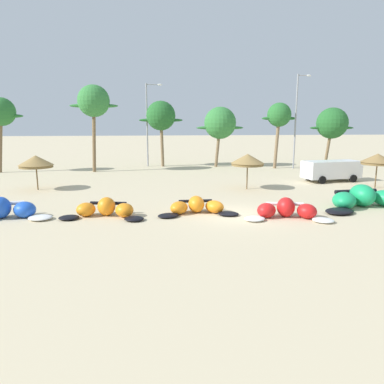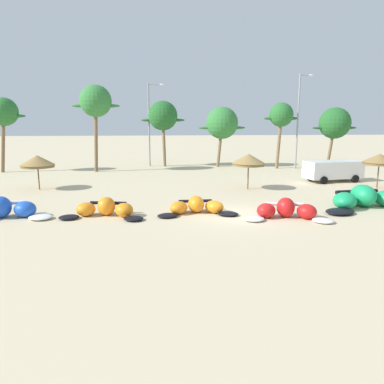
{
  "view_description": "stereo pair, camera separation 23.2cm",
  "coord_description": "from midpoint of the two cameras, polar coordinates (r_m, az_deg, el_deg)",
  "views": [
    {
      "loc": [
        -4.85,
        -19.6,
        5.19
      ],
      "look_at": [
        -2.35,
        2.0,
        1.0
      ],
      "focal_mm": 33.79,
      "sensor_mm": 36.0,
      "label": 1
    },
    {
      "loc": [
        -4.62,
        -19.62,
        5.19
      ],
      "look_at": [
        -2.35,
        2.0,
        1.0
      ],
      "focal_mm": 33.79,
      "sensor_mm": 36.0,
      "label": 2
    }
  ],
  "objects": [
    {
      "name": "palm_center_right",
      "position": [
        42.68,
        14.06,
        11.58
      ],
      "size": [
        4.03,
        2.69,
        7.41
      ],
      "color": "#7F6647",
      "rests_on": "ground"
    },
    {
      "name": "lamppost_west",
      "position": [
        43.73,
        -6.45,
        11.12
      ],
      "size": [
        1.94,
        0.24,
        9.68
      ],
      "color": "gray",
      "rests_on": "ground"
    },
    {
      "name": "kite_far_left",
      "position": [
        22.28,
        -27.77,
        -2.63
      ],
      "size": [
        5.51,
        3.29,
        1.19
      ],
      "color": "white",
      "rests_on": "ground"
    },
    {
      "name": "lamppost_west_center",
      "position": [
        42.94,
        16.66,
        11.2
      ],
      "size": [
        1.61,
        0.24,
        10.44
      ],
      "color": "gray",
      "rests_on": "ground"
    },
    {
      "name": "kite_left_of_center",
      "position": [
        20.97,
        1.05,
        -2.38
      ],
      "size": [
        4.87,
        2.23,
        0.98
      ],
      "color": "black",
      "rests_on": "ground"
    },
    {
      "name": "ground_plane",
      "position": [
        20.83,
        7.36,
        -3.61
      ],
      "size": [
        260.0,
        260.0,
        0.0
      ],
      "primitive_type": "plane",
      "color": "beige"
    },
    {
      "name": "palm_center_left",
      "position": [
        43.15,
        4.91,
        10.75
      ],
      "size": [
        5.6,
        3.74,
        7.02
      ],
      "color": "#7F6647",
      "rests_on": "ground"
    },
    {
      "name": "palm_right_of_gap",
      "position": [
        49.04,
        21.73,
        10.02
      ],
      "size": [
        5.79,
        3.86,
        7.05
      ],
      "color": "brown",
      "rests_on": "ground"
    },
    {
      "name": "palm_left",
      "position": [
        39.91,
        -14.8,
        13.58
      ],
      "size": [
        4.96,
        3.31,
        9.06
      ],
      "color": "brown",
      "rests_on": "ground"
    },
    {
      "name": "kite_center",
      "position": [
        20.58,
        14.97,
        -2.87
      ],
      "size": [
        4.9,
        2.76,
        1.1
      ],
      "color": "white",
      "rests_on": "ground"
    },
    {
      "name": "palm_leftmost",
      "position": [
        42.79,
        -27.47,
        11.04
      ],
      "size": [
        4.38,
        2.92,
        7.75
      ],
      "color": "brown",
      "rests_on": "ground"
    },
    {
      "name": "kite_left",
      "position": [
        20.84,
        -13.26,
        -2.67
      ],
      "size": [
        4.88,
        2.68,
        1.04
      ],
      "color": "black",
      "rests_on": "ground"
    },
    {
      "name": "beach_umbrella_near_palms",
      "position": [
        32.38,
        27.67,
        4.6
      ],
      "size": [
        2.55,
        2.55,
        2.77
      ],
      "color": "brown",
      "rests_on": "ground"
    },
    {
      "name": "beach_umbrella_near_van",
      "position": [
        30.62,
        -23.03,
        4.48
      ],
      "size": [
        2.63,
        2.63,
        2.7
      ],
      "color": "brown",
      "rests_on": "ground"
    },
    {
      "name": "beach_umbrella_middle",
      "position": [
        28.64,
        9.15,
        5.04
      ],
      "size": [
        2.62,
        2.62,
        2.8
      ],
      "color": "brown",
      "rests_on": "ground"
    },
    {
      "name": "parked_van",
      "position": [
        34.48,
        21.4,
        3.33
      ],
      "size": [
        5.28,
        2.76,
        1.84
      ],
      "color": "white",
      "rests_on": "ground"
    },
    {
      "name": "palm_left_of_gap",
      "position": [
        43.51,
        -4.47,
        11.84
      ],
      "size": [
        5.17,
        3.44,
        7.71
      ],
      "color": "#7F6647",
      "rests_on": "ground"
    },
    {
      "name": "kite_right_of_center",
      "position": [
        24.81,
        26.11,
        -1.05
      ],
      "size": [
        7.18,
        3.65,
        1.38
      ],
      "color": "black",
      "rests_on": "ground"
    }
  ]
}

